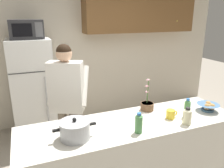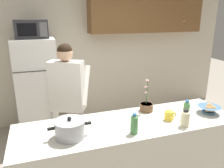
{
  "view_description": "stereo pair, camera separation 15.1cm",
  "coord_description": "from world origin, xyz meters",
  "px_view_note": "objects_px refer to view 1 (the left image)",
  "views": [
    {
      "loc": [
        -0.97,
        -1.84,
        1.97
      ],
      "look_at": [
        0.0,
        0.55,
        1.17
      ],
      "focal_mm": 36.05,
      "sensor_mm": 36.0,
      "label": 1
    },
    {
      "loc": [
        -0.83,
        -1.89,
        1.97
      ],
      "look_at": [
        0.0,
        0.55,
        1.17
      ],
      "focal_mm": 36.05,
      "sensor_mm": 36.0,
      "label": 2
    }
  ],
  "objects_px": {
    "potted_orchid": "(147,105)",
    "bread_bowl": "(208,107)",
    "cooking_pot": "(75,130)",
    "bottle_near_edge": "(187,108)",
    "bottle_mid_counter": "(139,123)",
    "refrigerator": "(33,89)",
    "bottle_far_corner": "(187,116)",
    "coffee_mug": "(171,114)",
    "person_near_pot": "(67,94)",
    "microwave": "(26,29)"
  },
  "relations": [
    {
      "from": "refrigerator",
      "to": "cooking_pot",
      "type": "xyz_separation_m",
      "value": [
        0.25,
        -1.93,
        0.19
      ]
    },
    {
      "from": "refrigerator",
      "to": "bottle_mid_counter",
      "type": "bearing_deg",
      "value": -68.25
    },
    {
      "from": "potted_orchid",
      "to": "bread_bowl",
      "type": "bearing_deg",
      "value": -24.18
    },
    {
      "from": "bottle_mid_counter",
      "to": "cooking_pot",
      "type": "bearing_deg",
      "value": 167.76
    },
    {
      "from": "refrigerator",
      "to": "cooking_pot",
      "type": "height_order",
      "value": "refrigerator"
    },
    {
      "from": "bottle_mid_counter",
      "to": "potted_orchid",
      "type": "relative_size",
      "value": 0.53
    },
    {
      "from": "person_near_pot",
      "to": "cooking_pot",
      "type": "height_order",
      "value": "person_near_pot"
    },
    {
      "from": "cooking_pot",
      "to": "bottle_far_corner",
      "type": "xyz_separation_m",
      "value": [
        1.1,
        -0.15,
        0.0
      ]
    },
    {
      "from": "refrigerator",
      "to": "bottle_near_edge",
      "type": "xyz_separation_m",
      "value": [
        1.46,
        -1.95,
        0.21
      ]
    },
    {
      "from": "bottle_near_edge",
      "to": "bottle_far_corner",
      "type": "bearing_deg",
      "value": -129.18
    },
    {
      "from": "refrigerator",
      "to": "bottle_far_corner",
      "type": "height_order",
      "value": "refrigerator"
    },
    {
      "from": "bread_bowl",
      "to": "bottle_near_edge",
      "type": "bearing_deg",
      "value": -173.97
    },
    {
      "from": "microwave",
      "to": "bread_bowl",
      "type": "xyz_separation_m",
      "value": [
        1.79,
        -1.9,
        -0.79
      ]
    },
    {
      "from": "bottle_near_edge",
      "to": "bottle_mid_counter",
      "type": "relative_size",
      "value": 1.04
    },
    {
      "from": "cooking_pot",
      "to": "microwave",
      "type": "bearing_deg",
      "value": 97.55
    },
    {
      "from": "bottle_mid_counter",
      "to": "bottle_far_corner",
      "type": "height_order",
      "value": "bottle_mid_counter"
    },
    {
      "from": "bread_bowl",
      "to": "bottle_far_corner",
      "type": "height_order",
      "value": "bottle_far_corner"
    },
    {
      "from": "cooking_pot",
      "to": "bottle_near_edge",
      "type": "distance_m",
      "value": 1.21
    },
    {
      "from": "cooking_pot",
      "to": "bottle_mid_counter",
      "type": "distance_m",
      "value": 0.58
    },
    {
      "from": "refrigerator",
      "to": "potted_orchid",
      "type": "xyz_separation_m",
      "value": [
        1.16,
        -1.64,
        0.17
      ]
    },
    {
      "from": "potted_orchid",
      "to": "cooking_pot",
      "type": "bearing_deg",
      "value": -161.79
    },
    {
      "from": "microwave",
      "to": "coffee_mug",
      "type": "relative_size",
      "value": 3.66
    },
    {
      "from": "refrigerator",
      "to": "coffee_mug",
      "type": "xyz_separation_m",
      "value": [
        1.28,
        -1.92,
        0.16
      ]
    },
    {
      "from": "bread_bowl",
      "to": "potted_orchid",
      "type": "relative_size",
      "value": 0.66
    },
    {
      "from": "microwave",
      "to": "bottle_near_edge",
      "type": "distance_m",
      "value": 2.53
    },
    {
      "from": "refrigerator",
      "to": "cooking_pot",
      "type": "distance_m",
      "value": 1.96
    },
    {
      "from": "bread_bowl",
      "to": "coffee_mug",
      "type": "bearing_deg",
      "value": -179.9
    },
    {
      "from": "potted_orchid",
      "to": "bottle_far_corner",
      "type": "bearing_deg",
      "value": -67.34
    },
    {
      "from": "person_near_pot",
      "to": "bottle_near_edge",
      "type": "xyz_separation_m",
      "value": [
        1.1,
        -0.93,
        -0.0
      ]
    },
    {
      "from": "bottle_near_edge",
      "to": "refrigerator",
      "type": "bearing_deg",
      "value": 126.77
    },
    {
      "from": "person_near_pot",
      "to": "bread_bowl",
      "type": "xyz_separation_m",
      "value": [
        1.43,
        -0.89,
        -0.05
      ]
    },
    {
      "from": "cooking_pot",
      "to": "bottle_mid_counter",
      "type": "relative_size",
      "value": 1.93
    },
    {
      "from": "bottle_near_edge",
      "to": "potted_orchid",
      "type": "height_order",
      "value": "potted_orchid"
    },
    {
      "from": "refrigerator",
      "to": "microwave",
      "type": "xyz_separation_m",
      "value": [
        0.0,
        -0.02,
        0.95
      ]
    },
    {
      "from": "person_near_pot",
      "to": "bottle_mid_counter",
      "type": "bearing_deg",
      "value": -65.98
    },
    {
      "from": "bottle_far_corner",
      "to": "potted_orchid",
      "type": "xyz_separation_m",
      "value": [
        -0.19,
        0.45,
        -0.03
      ]
    },
    {
      "from": "bread_bowl",
      "to": "bottle_mid_counter",
      "type": "bearing_deg",
      "value": -171.85
    },
    {
      "from": "coffee_mug",
      "to": "bottle_mid_counter",
      "type": "bearing_deg",
      "value": -163.3
    },
    {
      "from": "refrigerator",
      "to": "bottle_mid_counter",
      "type": "xyz_separation_m",
      "value": [
        0.82,
        -2.06,
        0.21
      ]
    },
    {
      "from": "refrigerator",
      "to": "microwave",
      "type": "height_order",
      "value": "microwave"
    },
    {
      "from": "refrigerator",
      "to": "potted_orchid",
      "type": "height_order",
      "value": "refrigerator"
    },
    {
      "from": "refrigerator",
      "to": "bread_bowl",
      "type": "relative_size",
      "value": 6.53
    },
    {
      "from": "microwave",
      "to": "bottle_near_edge",
      "type": "xyz_separation_m",
      "value": [
        1.46,
        -1.93,
        -0.74
      ]
    },
    {
      "from": "cooking_pot",
      "to": "bottle_near_edge",
      "type": "bearing_deg",
      "value": -0.91
    },
    {
      "from": "bottle_near_edge",
      "to": "bottle_mid_counter",
      "type": "distance_m",
      "value": 0.65
    },
    {
      "from": "person_near_pot",
      "to": "bottle_far_corner",
      "type": "bearing_deg",
      "value": -47.06
    },
    {
      "from": "cooking_pot",
      "to": "refrigerator",
      "type": "bearing_deg",
      "value": 97.46
    },
    {
      "from": "bottle_far_corner",
      "to": "potted_orchid",
      "type": "distance_m",
      "value": 0.49
    },
    {
      "from": "bottle_near_edge",
      "to": "potted_orchid",
      "type": "bearing_deg",
      "value": 133.27
    },
    {
      "from": "microwave",
      "to": "bread_bowl",
      "type": "distance_m",
      "value": 2.72
    }
  ]
}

